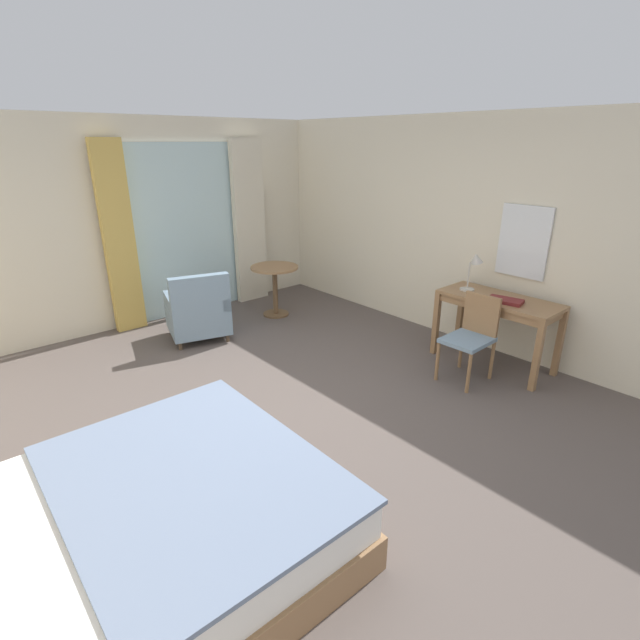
{
  "coord_description": "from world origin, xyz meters",
  "views": [
    {
      "loc": [
        -2.2,
        -3.0,
        2.32
      ],
      "look_at": [
        0.51,
        0.09,
        0.76
      ],
      "focal_mm": 26.48,
      "sensor_mm": 36.0,
      "label": 1
    }
  ],
  "objects_px": {
    "writing_desk": "(498,307)",
    "desk_lamp": "(474,264)",
    "bed": "(124,539)",
    "closed_book": "(505,300)",
    "armchair_by_window": "(198,312)",
    "desk_chair": "(472,333)",
    "round_cafe_table": "(275,279)"
  },
  "relations": [
    {
      "from": "bed",
      "to": "closed_book",
      "type": "bearing_deg",
      "value": -0.24
    },
    {
      "from": "desk_lamp",
      "to": "closed_book",
      "type": "height_order",
      "value": "desk_lamp"
    },
    {
      "from": "writing_desk",
      "to": "armchair_by_window",
      "type": "distance_m",
      "value": 3.48
    },
    {
      "from": "closed_book",
      "to": "round_cafe_table",
      "type": "distance_m",
      "value": 3.07
    },
    {
      "from": "closed_book",
      "to": "bed",
      "type": "bearing_deg",
      "value": 168.2
    },
    {
      "from": "writing_desk",
      "to": "armchair_by_window",
      "type": "height_order",
      "value": "armchair_by_window"
    },
    {
      "from": "round_cafe_table",
      "to": "desk_lamp",
      "type": "bearing_deg",
      "value": -69.83
    },
    {
      "from": "writing_desk",
      "to": "round_cafe_table",
      "type": "height_order",
      "value": "writing_desk"
    },
    {
      "from": "bed",
      "to": "armchair_by_window",
      "type": "relative_size",
      "value": 2.55
    },
    {
      "from": "armchair_by_window",
      "to": "round_cafe_table",
      "type": "xyz_separation_m",
      "value": [
        1.23,
        0.09,
        0.17
      ]
    },
    {
      "from": "armchair_by_window",
      "to": "round_cafe_table",
      "type": "distance_m",
      "value": 1.25
    },
    {
      "from": "bed",
      "to": "armchair_by_window",
      "type": "height_order",
      "value": "bed"
    },
    {
      "from": "bed",
      "to": "armchair_by_window",
      "type": "distance_m",
      "value": 3.47
    },
    {
      "from": "armchair_by_window",
      "to": "desk_lamp",
      "type": "bearing_deg",
      "value": -48.21
    },
    {
      "from": "desk_lamp",
      "to": "armchair_by_window",
      "type": "distance_m",
      "value": 3.29
    },
    {
      "from": "desk_chair",
      "to": "round_cafe_table",
      "type": "xyz_separation_m",
      "value": [
        -0.39,
        2.86,
        0.03
      ]
    },
    {
      "from": "desk_lamp",
      "to": "closed_book",
      "type": "xyz_separation_m",
      "value": [
        -0.15,
        -0.48,
        -0.27
      ]
    },
    {
      "from": "closed_book",
      "to": "round_cafe_table",
      "type": "xyz_separation_m",
      "value": [
        -0.76,
        2.96,
        -0.27
      ]
    },
    {
      "from": "desk_chair",
      "to": "closed_book",
      "type": "relative_size",
      "value": 2.58
    },
    {
      "from": "armchair_by_window",
      "to": "closed_book",
      "type": "bearing_deg",
      "value": -55.28
    },
    {
      "from": "closed_book",
      "to": "desk_lamp",
      "type": "bearing_deg",
      "value": 61.42
    },
    {
      "from": "desk_lamp",
      "to": "armchair_by_window",
      "type": "relative_size",
      "value": 0.48
    },
    {
      "from": "desk_chair",
      "to": "round_cafe_table",
      "type": "distance_m",
      "value": 2.88
    },
    {
      "from": "writing_desk",
      "to": "desk_lamp",
      "type": "distance_m",
      "value": 0.54
    },
    {
      "from": "round_cafe_table",
      "to": "closed_book",
      "type": "bearing_deg",
      "value": -75.55
    },
    {
      "from": "bed",
      "to": "closed_book",
      "type": "xyz_separation_m",
      "value": [
        3.95,
        -0.02,
        0.52
      ]
    },
    {
      "from": "bed",
      "to": "desk_lamp",
      "type": "height_order",
      "value": "desk_lamp"
    },
    {
      "from": "writing_desk",
      "to": "bed",
      "type": "bearing_deg",
      "value": -178.63
    },
    {
      "from": "writing_desk",
      "to": "desk_lamp",
      "type": "bearing_deg",
      "value": 82.26
    },
    {
      "from": "writing_desk",
      "to": "round_cafe_table",
      "type": "xyz_separation_m",
      "value": [
        -0.86,
        2.85,
        -0.15
      ]
    },
    {
      "from": "bed",
      "to": "closed_book",
      "type": "distance_m",
      "value": 3.99
    },
    {
      "from": "writing_desk",
      "to": "desk_chair",
      "type": "height_order",
      "value": "desk_chair"
    }
  ]
}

